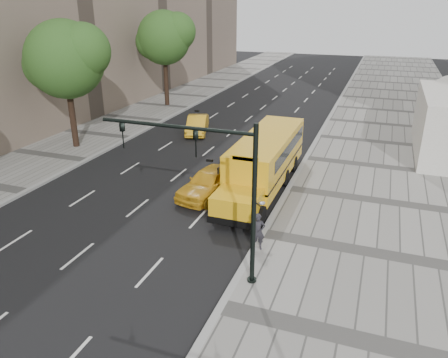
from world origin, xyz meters
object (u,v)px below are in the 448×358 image
(school_bus, at_px, (266,157))
(taxi_far, at_px, (197,125))
(tree_b, at_px, (66,59))
(pedestrian, at_px, (258,232))
(tree_c, at_px, (165,37))
(traffic_signal, at_px, (217,182))
(taxi_near, at_px, (210,182))

(school_bus, xyz_separation_m, taxi_far, (-8.09, 8.68, -1.04))
(tree_b, height_order, pedestrian, tree_b)
(tree_c, xyz_separation_m, school_bus, (14.90, -16.83, -5.06))
(pedestrian, xyz_separation_m, traffic_signal, (-0.96, -2.35, 3.11))
(tree_c, height_order, school_bus, tree_c)
(tree_c, bearing_deg, taxi_far, -50.09)
(tree_c, xyz_separation_m, pedestrian, (16.55, -24.12, -5.84))
(tree_b, xyz_separation_m, tree_c, (-0.00, 14.80, 0.38))
(tree_b, relative_size, tree_c, 0.97)
(tree_c, bearing_deg, school_bus, -48.47)
(school_bus, distance_m, taxi_near, 3.65)
(taxi_far, relative_size, traffic_signal, 0.68)
(taxi_near, bearing_deg, traffic_signal, -54.12)
(tree_b, distance_m, tree_c, 14.80)
(pedestrian, bearing_deg, school_bus, 80.36)
(tree_b, bearing_deg, taxi_far, 44.35)
(tree_b, relative_size, pedestrian, 5.46)
(taxi_near, height_order, traffic_signal, traffic_signal)
(pedestrian, bearing_deg, tree_b, 128.22)
(tree_b, xyz_separation_m, school_bus, (14.90, -2.03, -4.68))
(taxi_far, height_order, pedestrian, pedestrian)
(pedestrian, bearing_deg, traffic_signal, -134.53)
(taxi_near, bearing_deg, taxi_far, 128.44)
(taxi_near, relative_size, traffic_signal, 0.74)
(school_bus, relative_size, taxi_far, 2.64)
(school_bus, relative_size, traffic_signal, 1.81)
(tree_c, height_order, pedestrian, tree_c)
(taxi_far, distance_m, traffic_signal, 20.60)
(tree_c, xyz_separation_m, taxi_far, (6.81, -8.14, -6.10))
(school_bus, bearing_deg, tree_c, 131.53)
(traffic_signal, bearing_deg, taxi_far, 115.60)
(taxi_near, relative_size, taxi_far, 1.09)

